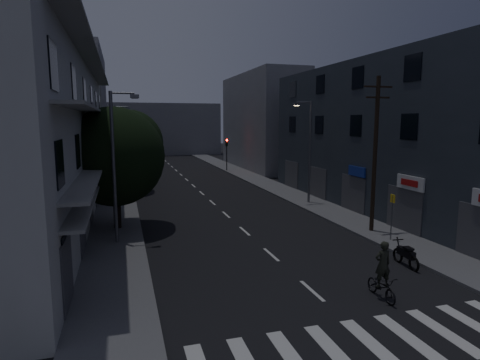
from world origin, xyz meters
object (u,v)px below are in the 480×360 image
motorcycle (406,256)px  cyclist (382,279)px  bus_stop_sign (392,209)px  utility_pole (375,152)px

motorcycle → cyclist: bearing=-136.5°
bus_stop_sign → cyclist: size_ratio=1.13×
motorcycle → cyclist: cyclist is taller
bus_stop_sign → motorcycle: size_ratio=1.31×
bus_stop_sign → utility_pole: bearing=87.0°
motorcycle → utility_pole: bearing=75.3°
motorcycle → bus_stop_sign: bearing=67.2°
utility_pole → motorcycle: bearing=-108.8°
bus_stop_sign → cyclist: 7.76m
bus_stop_sign → motorcycle: 3.99m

